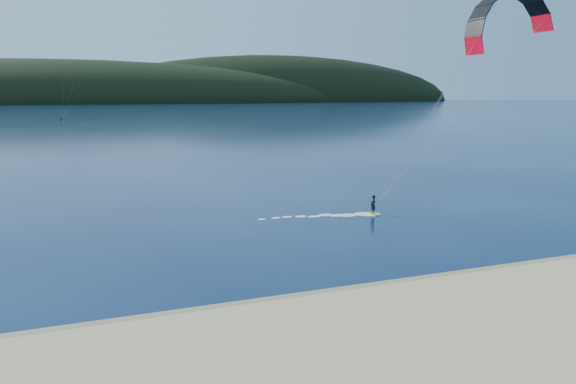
{
  "coord_description": "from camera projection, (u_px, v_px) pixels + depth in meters",
  "views": [
    {
      "loc": [
        -8.81,
        -19.72,
        10.98
      ],
      "look_at": [
        2.03,
        10.0,
        5.0
      ],
      "focal_mm": 32.28,
      "sensor_mm": 36.0,
      "label": 1
    }
  ],
  "objects": [
    {
      "name": "wet_sand",
      "position": [
        288.0,
        304.0,
        27.35
      ],
      "size": [
        220.0,
        2.5,
        0.1
      ],
      "color": "#907E54",
      "rests_on": "ground"
    },
    {
      "name": "kitesurfer_near",
      "position": [
        501.0,
        45.0,
        41.76
      ],
      "size": [
        22.66,
        9.89,
        18.71
      ],
      "color": "#ADD519",
      "rests_on": "ground"
    },
    {
      "name": "ground",
      "position": [
        322.0,
        343.0,
        23.21
      ],
      "size": [
        1800.0,
        1800.0,
        0.0
      ],
      "primitive_type": "plane",
      "color": "#071535",
      "rests_on": "ground"
    },
    {
      "name": "kitesurfer_far",
      "position": [
        73.0,
        88.0,
        199.62
      ],
      "size": [
        9.94,
        7.06,
        16.15
      ],
      "color": "#ADD519",
      "rests_on": "ground"
    },
    {
      "name": "headland",
      "position": [
        104.0,
        102.0,
        711.37
      ],
      "size": [
        1200.0,
        310.0,
        140.0
      ],
      "color": "black",
      "rests_on": "ground"
    }
  ]
}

